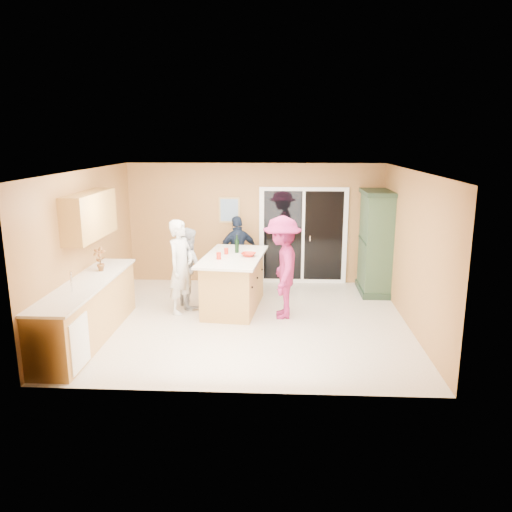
{
  "coord_description": "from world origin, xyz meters",
  "views": [
    {
      "loc": [
        0.58,
        -8.18,
        3.12
      ],
      "look_at": [
        0.15,
        0.1,
        1.15
      ],
      "focal_mm": 35.0,
      "sensor_mm": 36.0,
      "label": 1
    }
  ],
  "objects_px": {
    "kitchen_island": "(234,284)",
    "green_hutch": "(375,244)",
    "woman_navy": "(238,252)",
    "woman_magenta": "(282,267)",
    "woman_white": "(181,267)",
    "woman_grey": "(189,267)"
  },
  "relations": [
    {
      "from": "woman_navy",
      "to": "kitchen_island",
      "type": "bearing_deg",
      "value": 66.66
    },
    {
      "from": "kitchen_island",
      "to": "green_hutch",
      "type": "bearing_deg",
      "value": 28.0
    },
    {
      "from": "green_hutch",
      "to": "woman_white",
      "type": "xyz_separation_m",
      "value": [
        -3.71,
        -1.41,
        -0.17
      ]
    },
    {
      "from": "woman_navy",
      "to": "woman_magenta",
      "type": "height_order",
      "value": "woman_magenta"
    },
    {
      "from": "woman_white",
      "to": "woman_magenta",
      "type": "xyz_separation_m",
      "value": [
        1.82,
        -0.14,
        0.05
      ]
    },
    {
      "from": "woman_navy",
      "to": "woman_white",
      "type": "bearing_deg",
      "value": 36.62
    },
    {
      "from": "woman_white",
      "to": "woman_navy",
      "type": "height_order",
      "value": "woman_white"
    },
    {
      "from": "green_hutch",
      "to": "woman_navy",
      "type": "bearing_deg",
      "value": 175.74
    },
    {
      "from": "kitchen_island",
      "to": "green_hutch",
      "type": "distance_m",
      "value": 3.06
    },
    {
      "from": "kitchen_island",
      "to": "woman_navy",
      "type": "height_order",
      "value": "woman_navy"
    },
    {
      "from": "kitchen_island",
      "to": "woman_white",
      "type": "relative_size",
      "value": 1.18
    },
    {
      "from": "green_hutch",
      "to": "kitchen_island",
      "type": "bearing_deg",
      "value": -157.94
    },
    {
      "from": "woman_grey",
      "to": "kitchen_island",
      "type": "bearing_deg",
      "value": -124.83
    },
    {
      "from": "green_hutch",
      "to": "woman_magenta",
      "type": "bearing_deg",
      "value": -140.7
    },
    {
      "from": "green_hutch",
      "to": "woman_grey",
      "type": "distance_m",
      "value": 3.79
    },
    {
      "from": "kitchen_island",
      "to": "green_hutch",
      "type": "relative_size",
      "value": 0.96
    },
    {
      "from": "woman_magenta",
      "to": "kitchen_island",
      "type": "bearing_deg",
      "value": -116.36
    },
    {
      "from": "kitchen_island",
      "to": "woman_magenta",
      "type": "bearing_deg",
      "value": -18.93
    },
    {
      "from": "woman_white",
      "to": "woman_navy",
      "type": "xyz_separation_m",
      "value": [
        0.89,
        1.62,
        -0.09
      ]
    },
    {
      "from": "kitchen_island",
      "to": "woman_grey",
      "type": "relative_size",
      "value": 1.34
    },
    {
      "from": "woman_white",
      "to": "green_hutch",
      "type": "bearing_deg",
      "value": -46.06
    },
    {
      "from": "kitchen_island",
      "to": "green_hutch",
      "type": "height_order",
      "value": "green_hutch"
    }
  ]
}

